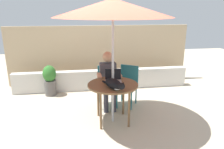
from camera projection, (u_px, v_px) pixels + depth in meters
ground_plane at (113, 121)px, 4.13m from camera, size 14.00×14.00×0.00m
fence_back at (100, 55)px, 6.12m from camera, size 5.05×0.08×1.62m
planter_wall_low at (103, 80)px, 5.71m from camera, size 4.55×0.20×0.52m
patio_table at (113, 88)px, 3.93m from camera, size 0.92×0.92×0.75m
patio_umbrella at (113, 8)px, 3.53m from camera, size 2.00×2.00×2.22m
chair_occupied at (107, 83)px, 4.72m from camera, size 0.40×0.40×0.87m
chair_empty at (128, 82)px, 4.74m from camera, size 0.55×0.55×0.87m
person_seated at (108, 77)px, 4.52m from camera, size 0.48×0.48×1.21m
laptop at (113, 78)px, 4.07m from camera, size 0.32×0.28×0.21m
cat at (114, 84)px, 3.66m from camera, size 0.35×0.61×0.17m
potted_plant_near_fence at (50, 80)px, 5.27m from camera, size 0.32×0.32×0.76m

